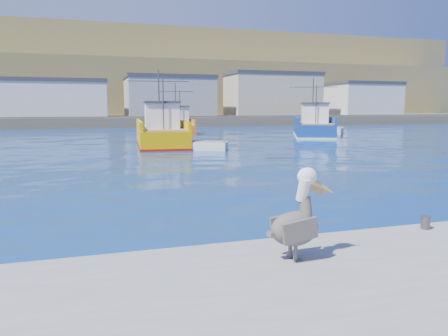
% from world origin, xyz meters
% --- Properties ---
extents(ground, '(260.00, 260.00, 0.00)m').
position_xyz_m(ground, '(0.00, 0.00, 0.00)').
color(ground, navy).
rests_on(ground, ground).
extents(dock_bollards, '(36.20, 0.20, 0.30)m').
position_xyz_m(dock_bollards, '(0.60, -3.40, 0.65)').
color(dock_bollards, '#4C4C4C').
rests_on(dock_bollards, dock).
extents(far_shore, '(200.00, 81.00, 24.00)m').
position_xyz_m(far_shore, '(0.00, 109.20, 8.98)').
color(far_shore, brown).
rests_on(far_shore, ground).
extents(trawler_yellow_b, '(5.21, 11.29, 6.48)m').
position_xyz_m(trawler_yellow_b, '(1.72, 25.50, 1.03)').
color(trawler_yellow_b, '#E8A700').
rests_on(trawler_yellow_b, ground).
extents(trawler_blue, '(8.17, 11.78, 6.50)m').
position_xyz_m(trawler_blue, '(19.66, 32.04, 1.03)').
color(trawler_blue, navy).
rests_on(trawler_blue, ground).
extents(boat_orange, '(4.38, 8.47, 6.08)m').
position_xyz_m(boat_orange, '(6.16, 40.80, 1.03)').
color(boat_orange, orange).
rests_on(boat_orange, ground).
extents(skiff_mid, '(3.97, 2.95, 0.82)m').
position_xyz_m(skiff_mid, '(4.02, 20.62, 0.26)').
color(skiff_mid, silver).
rests_on(skiff_mid, ground).
extents(skiff_far, '(3.92, 4.50, 0.97)m').
position_xyz_m(skiff_far, '(24.47, 35.23, 0.31)').
color(skiff_far, silver).
rests_on(skiff_far, ground).
extents(pelican, '(1.35, 0.58, 1.66)m').
position_xyz_m(pelican, '(-0.66, -4.31, 1.21)').
color(pelican, '#595451').
rests_on(pelican, dock).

